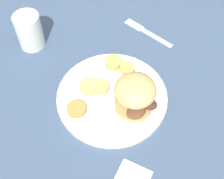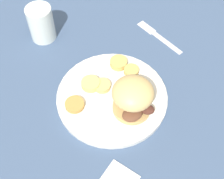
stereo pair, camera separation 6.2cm
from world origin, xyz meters
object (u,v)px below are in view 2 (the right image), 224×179
object	(u,v)px
dinner_plate	(112,97)
drinking_glass	(41,23)
sandwich	(133,97)
fork	(159,37)

from	to	relation	value
dinner_plate	drinking_glass	world-z (taller)	drinking_glass
sandwich	dinner_plate	bearing A→B (deg)	-94.56
dinner_plate	fork	world-z (taller)	dinner_plate
dinner_plate	drinking_glass	xyz separation A→B (m)	(-0.07, -0.29, 0.04)
sandwich	drinking_glass	world-z (taller)	sandwich
dinner_plate	fork	xyz separation A→B (m)	(-0.26, -0.01, -0.01)
sandwich	fork	xyz separation A→B (m)	(-0.27, -0.07, -0.07)
drinking_glass	sandwich	bearing A→B (deg)	78.48
sandwich	drinking_glass	distance (m)	0.37
dinner_plate	fork	size ratio (longest dim) A/B	1.66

